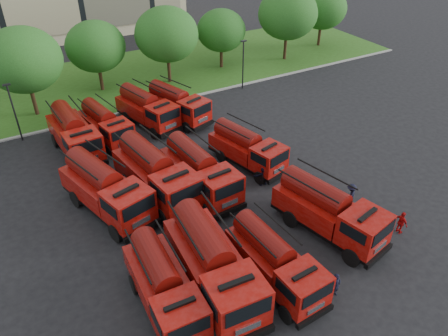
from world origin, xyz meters
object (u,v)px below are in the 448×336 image
object	(u,v)px
firefighter_0	(334,295)
fire_truck_6	(200,171)
fire_truck_3	(329,211)
fire_truck_8	(74,134)
firefighter_4	(164,275)
fire_truck_5	(156,174)
fire_truck_11	(177,104)
fire_truck_7	(247,148)
fire_truck_2	(275,261)
fire_truck_0	(164,286)
fire_truck_10	(147,109)
fire_truck_4	(106,189)
fire_truck_9	(105,125)
firefighter_2	(398,232)
firefighter_5	(263,184)
fire_truck_1	(213,264)
firefighter_3	(349,206)

from	to	relation	value
firefighter_0	fire_truck_6	bearing A→B (deg)	97.21
fire_truck_3	fire_truck_6	xyz separation A→B (m)	(-4.86, 7.72, -0.01)
fire_truck_8	firefighter_4	xyz separation A→B (m)	(0.82, -15.66, -1.69)
fire_truck_5	fire_truck_8	distance (m)	9.29
fire_truck_8	fire_truck_11	world-z (taller)	fire_truck_8
fire_truck_7	fire_truck_11	world-z (taller)	fire_truck_11
firefighter_0	fire_truck_2	bearing A→B (deg)	130.98
fire_truck_0	fire_truck_7	bearing A→B (deg)	43.28
fire_truck_8	fire_truck_10	xyz separation A→B (m)	(6.76, 1.58, -0.12)
fire_truck_4	fire_truck_9	xyz separation A→B (m)	(2.77, 9.23, -0.30)
fire_truck_7	firefighter_2	bearing A→B (deg)	-83.29
fire_truck_8	fire_truck_7	bearing A→B (deg)	-40.94
fire_truck_2	firefighter_5	xyz separation A→B (m)	(4.63, 7.86, -1.53)
fire_truck_5	firefighter_4	distance (m)	7.70
fire_truck_4	firefighter_5	bearing A→B (deg)	-29.09
fire_truck_9	fire_truck_10	distance (m)	4.16
fire_truck_1	fire_truck_11	world-z (taller)	fire_truck_1
fire_truck_9	fire_truck_7	bearing A→B (deg)	-57.61
fire_truck_5	fire_truck_7	xyz separation A→B (m)	(7.48, 0.23, -0.33)
fire_truck_5	firefighter_0	world-z (taller)	fire_truck_5
fire_truck_3	fire_truck_4	size ratio (longest dim) A/B	0.95
fire_truck_8	fire_truck_11	bearing A→B (deg)	3.65
fire_truck_4	firefighter_3	xyz separation A→B (m)	(14.32, -7.59, -1.78)
fire_truck_2	fire_truck_5	xyz separation A→B (m)	(-2.50, 10.43, 0.31)
fire_truck_6	fire_truck_11	bearing A→B (deg)	68.93
fire_truck_0	fire_truck_6	xyz separation A→B (m)	(6.18, 8.03, 0.13)
fire_truck_6	fire_truck_9	world-z (taller)	fire_truck_6
fire_truck_10	firefighter_5	xyz separation A→B (m)	(3.79, -12.79, -1.57)
firefighter_3	firefighter_5	world-z (taller)	firefighter_3
fire_truck_8	fire_truck_11	size ratio (longest dim) A/B	1.05
fire_truck_5	firefighter_0	bearing A→B (deg)	-77.62
fire_truck_3	fire_truck_10	bearing A→B (deg)	90.60
fire_truck_3	firefighter_5	world-z (taller)	fire_truck_3
fire_truck_4	firefighter_2	size ratio (longest dim) A/B	5.12
fire_truck_0	fire_truck_10	world-z (taller)	fire_truck_10
fire_truck_5	firefighter_5	world-z (taller)	fire_truck_5
fire_truck_10	firefighter_0	world-z (taller)	fire_truck_10
firefighter_4	fire_truck_10	bearing A→B (deg)	-90.99
fire_truck_7	firefighter_5	xyz separation A→B (m)	(-0.35, -2.80, -1.51)
fire_truck_5	firefighter_3	world-z (taller)	fire_truck_5
fire_truck_0	fire_truck_10	xyz separation A→B (m)	(6.68, 19.29, 0.01)
fire_truck_8	fire_truck_2	bearing A→B (deg)	-76.03
firefighter_0	fire_truck_7	bearing A→B (deg)	76.22
fire_truck_0	firefighter_5	distance (m)	12.42
fire_truck_4	fire_truck_9	distance (m)	9.64
fire_truck_7	fire_truck_2	bearing A→B (deg)	-128.68
fire_truck_8	firefighter_3	xyz separation A→B (m)	(14.26, -16.16, -1.69)
fire_truck_0	fire_truck_8	bearing A→B (deg)	92.87
fire_truck_9	fire_truck_6	bearing A→B (deg)	-80.74
fire_truck_2	firefighter_4	xyz separation A→B (m)	(-5.10, 3.41, -1.53)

